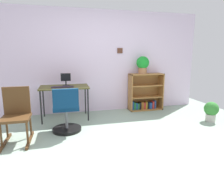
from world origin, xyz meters
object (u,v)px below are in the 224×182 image
object	(u,v)px
rocking_chair	(16,114)
potted_plant_floor	(211,110)
keyboard	(62,87)
bookshelf_low	(145,94)
potted_plant_on_shelf	(143,64)
office_chair	(66,113)
monitor	(66,79)
desk	(64,89)

from	to	relation	value
rocking_chair	potted_plant_floor	size ratio (longest dim) A/B	2.10
keyboard	potted_plant_floor	world-z (taller)	keyboard
rocking_chair	bookshelf_low	world-z (taller)	bookshelf_low
rocking_chair	potted_plant_floor	distance (m)	3.68
potted_plant_on_shelf	rocking_chair	bearing A→B (deg)	-155.96
office_chair	rocking_chair	world-z (taller)	rocking_chair
monitor	keyboard	size ratio (longest dim) A/B	0.61
monitor	potted_plant_floor	xyz separation A→B (m)	(2.88, -0.98, -0.61)
potted_plant_on_shelf	monitor	bearing A→B (deg)	-175.38
keyboard	bookshelf_low	size ratio (longest dim) A/B	0.48
desk	monitor	bearing A→B (deg)	60.81
desk	keyboard	distance (m)	0.15
office_chair	potted_plant_on_shelf	size ratio (longest dim) A/B	1.94
monitor	bookshelf_low	distance (m)	1.98
potted_plant_on_shelf	keyboard	bearing A→B (deg)	-169.63
office_chair	monitor	bearing A→B (deg)	88.37
desk	office_chair	size ratio (longest dim) A/B	1.23
rocking_chair	potted_plant_floor	bearing A→B (deg)	0.51
desk	bookshelf_low	xyz separation A→B (m)	(1.95, 0.27, -0.25)
rocking_chair	keyboard	bearing A→B (deg)	48.71
potted_plant_on_shelf	potted_plant_floor	xyz separation A→B (m)	(1.07, -1.13, -0.91)
office_chair	rocking_chair	bearing A→B (deg)	-166.81
keyboard	rocking_chair	bearing A→B (deg)	-131.29
monitor	office_chair	world-z (taller)	monitor
desk	potted_plant_floor	xyz separation A→B (m)	(2.92, -0.92, -0.42)
desk	office_chair	world-z (taller)	office_chair
office_chair	rocking_chair	distance (m)	0.79
desk	monitor	xyz separation A→B (m)	(0.04, 0.07, 0.19)
desk	office_chair	bearing A→B (deg)	-88.96
keyboard	monitor	bearing A→B (deg)	69.59
keyboard	bookshelf_low	xyz separation A→B (m)	(1.99, 0.40, -0.32)
monitor	bookshelf_low	bearing A→B (deg)	6.07
rocking_chair	bookshelf_low	distance (m)	2.97
office_chair	bookshelf_low	bearing A→B (deg)	28.19
desk	rocking_chair	xyz separation A→B (m)	(-0.75, -0.95, -0.21)
office_chair	bookshelf_low	size ratio (longest dim) A/B	0.90
rocking_chair	office_chair	bearing A→B (deg)	13.19
potted_plant_on_shelf	bookshelf_low	bearing A→B (deg)	29.41
keyboard	bookshelf_low	distance (m)	2.06
potted_plant_on_shelf	potted_plant_floor	bearing A→B (deg)	-46.56
monitor	rocking_chair	bearing A→B (deg)	-127.92
office_chair	bookshelf_low	xyz separation A→B (m)	(1.94, 1.04, 0.05)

